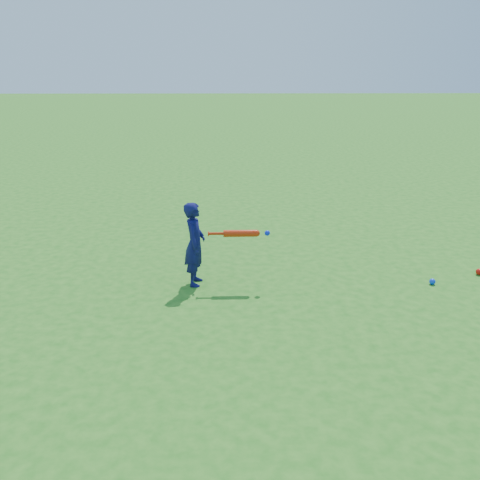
{
  "coord_description": "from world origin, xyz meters",
  "views": [
    {
      "loc": [
        0.76,
        -5.92,
        2.37
      ],
      "look_at": [
        0.86,
        -0.32,
        0.51
      ],
      "focal_mm": 40.0,
      "sensor_mm": 36.0,
      "label": 1
    }
  ],
  "objects": [
    {
      "name": "ground",
      "position": [
        0.0,
        0.0,
        0.0
      ],
      "size": [
        80.0,
        80.0,
        0.0
      ],
      "primitive_type": "plane",
      "color": "#256D1A",
      "rests_on": "ground"
    },
    {
      "name": "ground_ball_blue",
      "position": [
        3.03,
        -0.41,
        0.03
      ],
      "size": [
        0.07,
        0.07,
        0.07
      ],
      "primitive_type": "sphere",
      "color": "#0D3DED",
      "rests_on": "ground"
    },
    {
      "name": "child",
      "position": [
        0.36,
        -0.33,
        0.47
      ],
      "size": [
        0.25,
        0.36,
        0.94
      ],
      "primitive_type": "imported",
      "rotation": [
        0.0,
        0.0,
        1.5
      ],
      "color": "#10114D",
      "rests_on": "ground"
    },
    {
      "name": "bat_swing",
      "position": [
        0.89,
        -0.36,
        0.6
      ],
      "size": [
        0.68,
        0.08,
        0.08
      ],
      "rotation": [
        0.0,
        0.0,
        0.02
      ],
      "color": "red",
      "rests_on": "ground"
    },
    {
      "name": "ground_ball_red",
      "position": [
        3.68,
        -0.13,
        0.04
      ],
      "size": [
        0.08,
        0.08,
        0.08
      ],
      "primitive_type": "sphere",
      "color": "red",
      "rests_on": "ground"
    }
  ]
}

